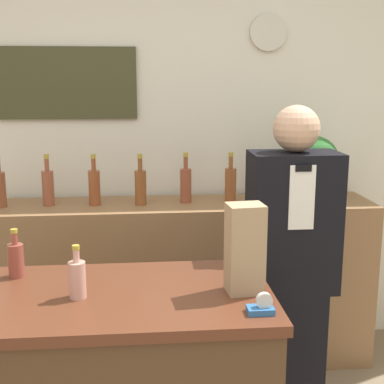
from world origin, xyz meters
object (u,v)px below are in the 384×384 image
(paper_bag, at_px, (245,249))
(potted_plant, at_px, (313,165))
(tape_dispenser, at_px, (262,307))
(shopkeeper, at_px, (290,277))

(paper_bag, bearing_deg, potted_plant, 62.11)
(potted_plant, height_order, paper_bag, potted_plant)
(paper_bag, xyz_separation_m, tape_dispenser, (0.02, -0.19, -0.14))
(potted_plant, relative_size, tape_dispenser, 4.33)
(tape_dispenser, bearing_deg, potted_plant, 66.33)
(potted_plant, xyz_separation_m, paper_bag, (-0.63, -1.19, -0.11))
(tape_dispenser, bearing_deg, paper_bag, 97.21)
(paper_bag, bearing_deg, shopkeeper, 56.74)
(shopkeeper, relative_size, potted_plant, 4.10)
(potted_plant, distance_m, paper_bag, 1.35)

